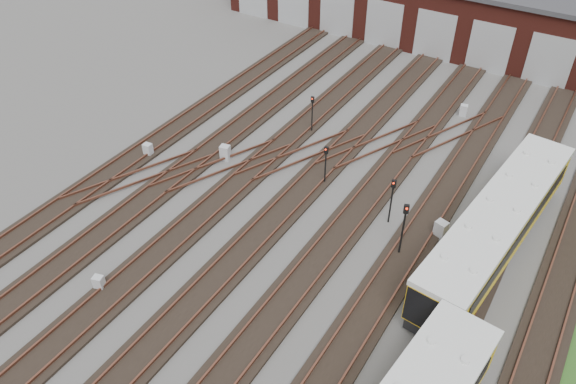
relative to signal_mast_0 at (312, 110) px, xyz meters
The scene contains 12 objects.
ground 17.93m from the signal_mast_0, 73.53° to the right, with size 120.00×120.00×0.00m, color #454340.
track_network 17.32m from the signal_mast_0, 73.51° to the right, with size 30.40×70.00×0.33m.
maintenance_shed 23.46m from the signal_mast_0, 77.56° to the left, with size 51.00×12.50×6.35m.
signal_mast_0 is the anchor object (origin of this frame).
signal_mast_1 6.33m from the signal_mast_0, 52.24° to the right, with size 0.26×0.24×2.93m.
signal_mast_2 11.04m from the signal_mast_0, 34.89° to the right, with size 0.28×0.26×3.21m.
signal_mast_3 13.72m from the signal_mast_0, 38.71° to the right, with size 0.33×0.32×3.69m.
relay_cabinet_0 19.59m from the signal_mast_0, 95.54° to the right, with size 0.53×0.44×0.89m, color #B1B3B7.
relay_cabinet_1 12.14m from the signal_mast_0, 133.58° to the right, with size 0.58×0.48×0.97m, color #B1B3B7.
relay_cabinet_2 7.22m from the signal_mast_0, 118.88° to the right, with size 0.65×0.54×1.09m, color #B1B3B7.
relay_cabinet_3 12.31m from the signal_mast_0, 43.48° to the left, with size 0.56×0.46×0.93m, color #B1B3B7.
relay_cabinet_4 13.60m from the signal_mast_0, 25.99° to the right, with size 0.68×0.57×1.13m, color #B1B3B7.
Camera 1 is at (12.32, -14.27, 22.87)m, focal length 35.00 mm.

